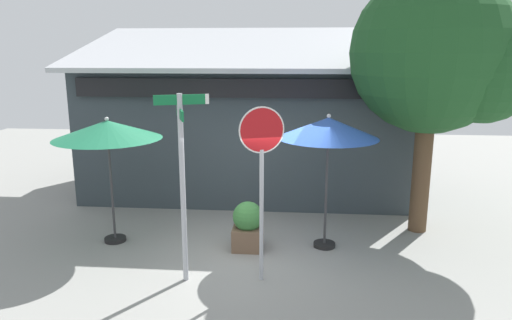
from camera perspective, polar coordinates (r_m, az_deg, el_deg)
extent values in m
cube|color=gray|center=(9.46, 0.69, -11.48)|extent=(28.00, 28.00, 0.10)
cube|color=#333D42|center=(13.35, -0.93, 3.63)|extent=(8.39, 4.10, 3.37)
cube|color=#B7BABF|center=(13.02, -1.04, 13.46)|extent=(8.89, 4.71, 1.19)
cube|color=black|center=(11.11, -2.07, 8.65)|extent=(7.79, 0.16, 0.44)
cylinder|color=#A8AAB2|center=(7.96, -8.80, -3.67)|extent=(0.09, 0.09, 3.22)
cube|color=#116B38|center=(7.67, -9.20, 7.18)|extent=(0.78, 0.31, 0.16)
cube|color=#116B38|center=(7.69, -9.14, 5.55)|extent=(0.31, 0.78, 0.16)
cube|color=white|center=(7.72, -5.92, 7.32)|extent=(0.07, 0.05, 0.16)
cylinder|color=#A8AAB2|center=(8.02, 0.66, -6.81)|extent=(0.07, 0.07, 2.30)
cylinder|color=white|center=(7.65, 0.69, 3.63)|extent=(0.72, 0.28, 0.77)
cylinder|color=red|center=(7.65, 0.69, 3.63)|extent=(0.68, 0.27, 0.72)
cylinder|color=black|center=(10.42, -16.58, -9.12)|extent=(0.44, 0.44, 0.08)
cylinder|color=#333335|center=(10.07, -16.98, -3.47)|extent=(0.05, 0.05, 2.22)
cone|color=#1E724C|center=(9.80, -17.46, 3.51)|extent=(2.14, 2.14, 0.37)
sphere|color=silver|center=(9.77, -17.54, 4.74)|extent=(0.08, 0.08, 0.08)
cylinder|color=black|center=(9.84, 8.22, -10.04)|extent=(0.44, 0.44, 0.08)
cylinder|color=#333335|center=(9.46, 8.44, -3.89)|extent=(0.05, 0.05, 2.28)
cone|color=#2D56B7|center=(9.17, 8.71, 3.85)|extent=(1.94, 1.94, 0.40)
sphere|color=silver|center=(9.14, 8.76, 5.27)|extent=(0.08, 0.08, 0.08)
cylinder|color=brown|center=(10.79, 19.29, -1.52)|extent=(0.39, 0.39, 2.59)
sphere|color=#1E4C23|center=(10.47, 20.35, 12.03)|extent=(3.30, 3.30, 3.30)
sphere|color=#1E4C23|center=(10.36, 25.71, 9.72)|extent=(2.08, 2.08, 2.08)
cube|color=brown|center=(9.59, -0.98, -9.32)|extent=(0.60, 0.60, 0.45)
sphere|color=#387538|center=(9.43, -0.99, -6.82)|extent=(0.60, 0.60, 0.60)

